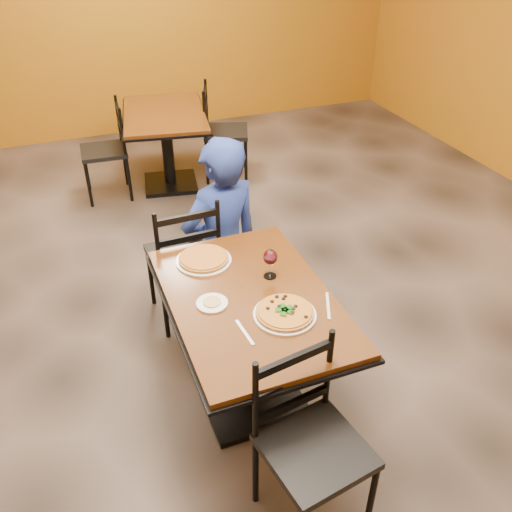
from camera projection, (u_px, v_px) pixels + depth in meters
name	position (u px, v px, depth m)	size (l,w,h in m)	color
floor	(224.00, 343.00, 3.59)	(7.00, 8.00, 0.01)	black
table_main	(250.00, 326.00, 2.89)	(0.83, 1.23, 0.75)	#56290D
table_second	(166.00, 132.00, 5.20)	(0.95, 1.25, 0.75)	#56290D
chair_main_near	(315.00, 452.00, 2.36)	(0.42, 0.42, 0.92)	black
chair_main_far	(183.00, 257.00, 3.59)	(0.42, 0.42, 0.94)	black
chair_second_left	(104.00, 151.00, 5.07)	(0.41, 0.41, 0.90)	black
chair_second_right	(226.00, 132.00, 5.42)	(0.42, 0.42, 0.94)	black
diner	(221.00, 222.00, 3.70)	(0.60, 0.40, 1.21)	navy
plate_main	(285.00, 315.00, 2.66)	(0.31, 0.31, 0.01)	white
pizza_main	(285.00, 312.00, 2.65)	(0.28, 0.28, 0.02)	#92360A
plate_far	(204.00, 260.00, 3.05)	(0.31, 0.31, 0.01)	white
pizza_far	(204.00, 258.00, 3.04)	(0.28, 0.28, 0.02)	gold
side_plate	(212.00, 303.00, 2.73)	(0.16, 0.16, 0.01)	white
dip	(212.00, 302.00, 2.73)	(0.09, 0.09, 0.01)	tan
wine_glass	(270.00, 262.00, 2.88)	(0.08, 0.08, 0.18)	white
fork	(245.00, 332.00, 2.56)	(0.01, 0.19, 0.00)	silver
knife	(328.00, 306.00, 2.72)	(0.01, 0.21, 0.00)	silver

